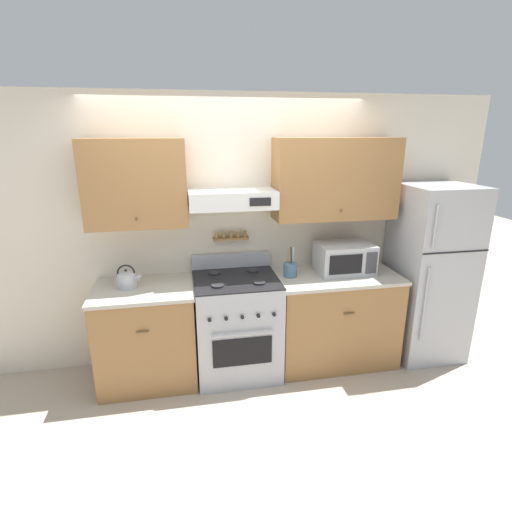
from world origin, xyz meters
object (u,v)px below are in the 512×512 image
at_px(refrigerator, 429,272).
at_px(tea_kettle, 127,279).
at_px(stove_range, 237,325).
at_px(microwave, 344,258).
at_px(utensil_crock, 290,269).

bearing_deg(refrigerator, tea_kettle, 179.06).
xyz_separation_m(stove_range, microwave, (1.06, 0.06, 0.58)).
height_order(stove_range, tea_kettle, tea_kettle).
xyz_separation_m(tea_kettle, microwave, (2.01, 0.02, 0.06)).
bearing_deg(microwave, stove_range, -176.60).
bearing_deg(stove_range, refrigerator, -0.07).
xyz_separation_m(stove_range, tea_kettle, (-0.95, 0.05, 0.51)).
relative_size(stove_range, tea_kettle, 4.92).
distance_m(stove_range, microwave, 1.21).
distance_m(stove_range, tea_kettle, 1.08).
bearing_deg(tea_kettle, microwave, 0.51).
bearing_deg(microwave, utensil_crock, -178.11).
relative_size(microwave, utensil_crock, 1.83).
relative_size(stove_range, utensil_crock, 3.81).
height_order(refrigerator, utensil_crock, refrigerator).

